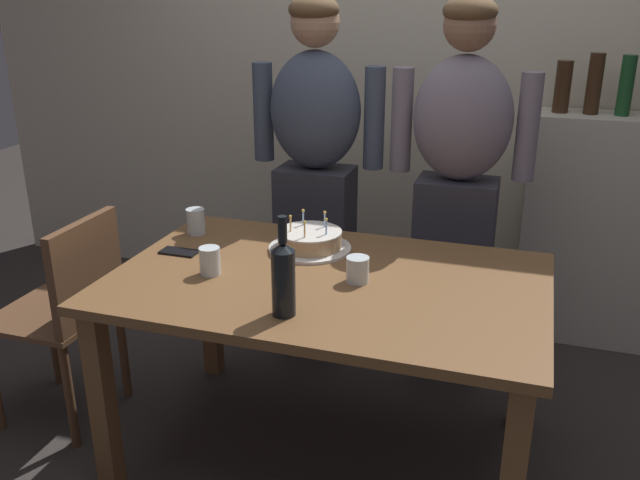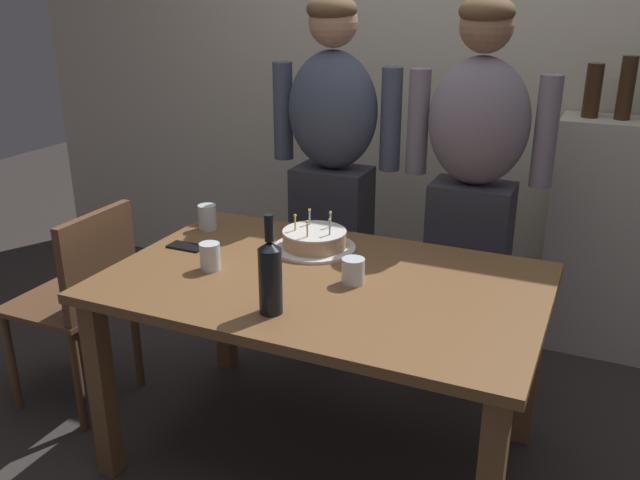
# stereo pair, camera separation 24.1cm
# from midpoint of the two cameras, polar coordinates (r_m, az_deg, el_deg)

# --- Properties ---
(ground_plane) EXTENTS (10.00, 10.00, 0.00)m
(ground_plane) POSITION_cam_midpoint_polar(r_m,az_deg,el_deg) (2.73, 2.96, -17.64)
(ground_plane) COLOR #332D2B
(back_wall) EXTENTS (5.20, 0.10, 2.60)m
(back_wall) POSITION_cam_midpoint_polar(r_m,az_deg,el_deg) (3.66, 12.49, 14.03)
(back_wall) COLOR beige
(back_wall) RESTS_ON ground_plane
(dining_table) EXTENTS (1.50, 0.96, 0.74)m
(dining_table) POSITION_cam_midpoint_polar(r_m,az_deg,el_deg) (2.39, 3.24, -5.42)
(dining_table) COLOR brown
(dining_table) RESTS_ON ground_plane
(birthday_cake) EXTENTS (0.32, 0.32, 0.14)m
(birthday_cake) POSITION_cam_midpoint_polar(r_m,az_deg,el_deg) (2.58, 2.20, -0.11)
(birthday_cake) COLOR white
(birthday_cake) RESTS_ON dining_table
(water_glass_near) EXTENTS (0.08, 0.08, 0.11)m
(water_glass_near) POSITION_cam_midpoint_polar(r_m,az_deg,el_deg) (2.82, -7.10, 1.88)
(water_glass_near) COLOR silver
(water_glass_near) RESTS_ON dining_table
(water_glass_far) EXTENTS (0.07, 0.07, 0.10)m
(water_glass_far) POSITION_cam_midpoint_polar(r_m,az_deg,el_deg) (2.41, -6.48, -1.45)
(water_glass_far) COLOR silver
(water_glass_far) RESTS_ON dining_table
(water_glass_side) EXTENTS (0.08, 0.08, 0.09)m
(water_glass_side) POSITION_cam_midpoint_polar(r_m,az_deg,el_deg) (2.30, 5.84, -2.68)
(water_glass_side) COLOR silver
(water_glass_side) RESTS_ON dining_table
(wine_bottle) EXTENTS (0.07, 0.07, 0.32)m
(wine_bottle) POSITION_cam_midpoint_polar(r_m,az_deg,el_deg) (2.05, -0.88, -3.05)
(wine_bottle) COLOR black
(wine_bottle) RESTS_ON dining_table
(cell_phone) EXTENTS (0.14, 0.07, 0.01)m
(cell_phone) POSITION_cam_midpoint_polar(r_m,az_deg,el_deg) (2.64, -8.69, -0.60)
(cell_phone) COLOR black
(cell_phone) RESTS_ON dining_table
(person_man_bearded) EXTENTS (0.61, 0.27, 1.66)m
(person_man_bearded) POSITION_cam_midpoint_polar(r_m,az_deg,el_deg) (3.08, 3.29, 5.23)
(person_man_bearded) COLOR #33333D
(person_man_bearded) RESTS_ON ground_plane
(person_woman_cardigan) EXTENTS (0.61, 0.27, 1.66)m
(person_woman_cardigan) POSITION_cam_midpoint_polar(r_m,az_deg,el_deg) (2.93, 15.11, 3.70)
(person_woman_cardigan) COLOR #33333D
(person_woman_cardigan) RESTS_ON ground_plane
(dining_chair) EXTENTS (0.42, 0.42, 0.87)m
(dining_chair) POSITION_cam_midpoint_polar(r_m,az_deg,el_deg) (2.88, -17.10, -4.37)
(dining_chair) COLOR brown
(dining_chair) RESTS_ON ground_plane
(shelf_cabinet) EXTENTS (0.64, 0.30, 1.41)m
(shelf_cabinet) POSITION_cam_midpoint_polar(r_m,az_deg,el_deg) (3.52, 25.74, 0.18)
(shelf_cabinet) COLOR beige
(shelf_cabinet) RESTS_ON ground_plane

